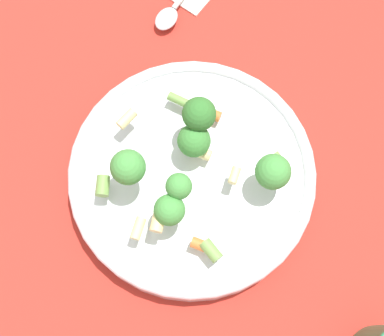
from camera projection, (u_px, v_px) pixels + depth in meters
name	position (u px, v px, depth m)	size (l,w,h in m)	color
ground_plane	(192.00, 180.00, 0.63)	(3.00, 3.00, 0.00)	#B72D23
bowl	(192.00, 175.00, 0.61)	(0.28, 0.28, 0.04)	silver
pasta_salad	(193.00, 163.00, 0.56)	(0.20, 0.17, 0.07)	#8CB766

